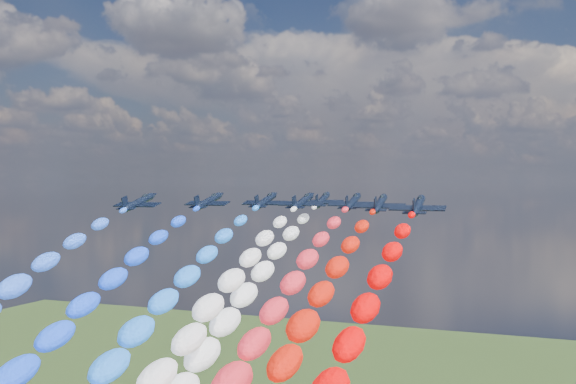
% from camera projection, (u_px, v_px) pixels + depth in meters
% --- Properties ---
extents(jet_0, '(9.61, 13.01, 5.85)m').
position_uv_depth(jet_0, '(139.00, 202.00, 136.30)').
color(jet_0, black).
extents(jet_1, '(10.02, 13.30, 5.85)m').
position_uv_depth(jet_1, '(209.00, 201.00, 144.34)').
color(jet_1, black).
extents(trail_1, '(5.69, 96.80, 49.50)m').
position_uv_depth(trail_1, '(37.00, 378.00, 97.54)').
color(trail_1, blue).
extents(jet_2, '(9.45, 12.89, 5.85)m').
position_uv_depth(jet_2, '(266.00, 201.00, 147.54)').
color(jet_2, black).
extents(trail_2, '(5.69, 96.80, 49.50)m').
position_uv_depth(trail_2, '(126.00, 371.00, 100.74)').
color(trail_2, blue).
extents(jet_3, '(9.75, 13.11, 5.85)m').
position_uv_depth(jet_3, '(303.00, 201.00, 142.37)').
color(jet_3, black).
extents(trail_3, '(5.69, 96.80, 49.50)m').
position_uv_depth(trail_3, '(174.00, 382.00, 95.57)').
color(trail_3, white).
extents(jet_4, '(10.20, 13.43, 5.85)m').
position_uv_depth(jet_4, '(322.00, 200.00, 154.12)').
color(jet_4, black).
extents(trail_4, '(5.69, 96.80, 49.50)m').
position_uv_depth(trail_4, '(216.00, 360.00, 107.32)').
color(trail_4, white).
extents(jet_5, '(9.74, 13.10, 5.85)m').
position_uv_depth(jet_5, '(353.00, 202.00, 139.97)').
color(jet_5, black).
extents(jet_6, '(10.18, 13.42, 5.85)m').
position_uv_depth(jet_6, '(380.00, 203.00, 129.30)').
color(jet_6, black).
extents(jet_7, '(9.96, 13.26, 5.85)m').
position_uv_depth(jet_7, '(418.00, 205.00, 118.30)').
color(jet_7, black).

